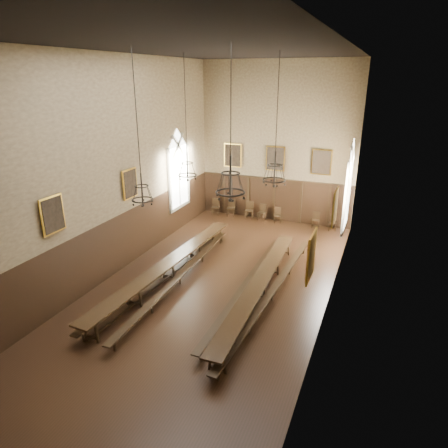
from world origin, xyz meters
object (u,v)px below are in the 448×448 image
Objects in this scene: chair_6 at (316,223)px; chandelier_front_right at (230,183)px; table_left at (169,270)px; bench_right_inner at (246,286)px; chair_0 at (216,210)px; chair_3 at (262,215)px; chair_1 at (231,211)px; bench_left_inner at (180,278)px; chair_2 at (249,213)px; chandelier_back_left at (187,167)px; bench_left_outer at (161,271)px; chandelier_front_left at (142,189)px; table_right at (259,290)px; chair_4 at (277,218)px; chair_7 at (332,226)px; bench_right_outer at (272,294)px; chandelier_back_right at (274,173)px.

chair_6 is 11.97m from chandelier_front_right.
table_left reaches higher than bench_right_inner.
chair_3 is at bearing -12.78° from chair_0.
table_left is 8.65m from chair_1.
chair_2 reaches higher than bench_left_inner.
chandelier_back_left is at bearing 92.36° from table_left.
bench_left_outer is 1.10× the size of bench_right_inner.
chair_6 is at bearing -12.05° from chair_2.
chandelier_front_left reaches higher than chair_2.
chandelier_back_left reaches higher than table_right.
table_right is 9.33m from chair_2.
chandelier_back_left is (-0.09, 2.15, 3.99)m from table_left.
chair_6 is (2.23, -0.00, -0.00)m from chair_4.
chandelier_back_left is 1.18× the size of chandelier_front_right.
chair_2 is (-0.02, 8.84, 0.03)m from bench_left_inner.
chair_4 is 1.01× the size of chair_6.
chair_4 is at bearing 78.67° from bench_left_inner.
chair_7 is 9.46m from chandelier_back_left.
chandelier_front_left reaches higher than chair_1.
bench_left_inner is at bearing -177.01° from bench_right_outer.
chandelier_front_right is (-1.91, -10.84, 4.84)m from chair_7.
bench_right_inner is at bearing 154.73° from table_right.
chandelier_back_right is (3.76, 2.38, 4.03)m from table_left.
bench_right_inner is 5.74m from chandelier_back_left.
chandelier_front_right is at bearing -79.55° from chair_0.
chair_4 is 0.18× the size of chandelier_front_left.
bench_left_inner is at bearing -91.19° from chair_0.
bench_right_inner is at bearing 168.83° from bench_right_outer.
chandelier_front_left is at bearing -103.05° from chair_2.
table_right is 4.42m from bench_left_outer.
chair_0 is at bearing 164.92° from chair_4.
chandelier_back_left is at bearing -131.25° from chair_6.
chandelier_front_left reaches higher than bench_right_outer.
chair_2 is at bearing 162.10° from chair_4.
chair_1 is 11.45m from chandelier_front_left.
table_left is at bearing -123.31° from chair_6.
bench_left_outer is 11.54× the size of chair_6.
bench_right_inner is (2.75, 0.42, -0.02)m from bench_left_inner.
bench_right_outer is 11.52× the size of chair_6.
chandelier_back_right is (1.34, -6.18, 4.16)m from chair_4.
chandelier_front_right is (0.29, -2.55, 4.84)m from bench_right_inner.
chandelier_front_left reaches higher than chair_0.
chair_3 is 0.99m from chair_4.
chair_7 is (4.96, -0.12, -0.04)m from chair_2.
chair_7 is 0.18× the size of chandelier_back_right.
table_left is 2.03× the size of chandelier_back_left.
chair_4 is 7.57m from chandelier_back_right.
bench_right_outer is 9.18m from chair_3.
bench_left_inner is at bearing -177.67° from table_right.
chandelier_front_right reaches higher than bench_right_inner.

